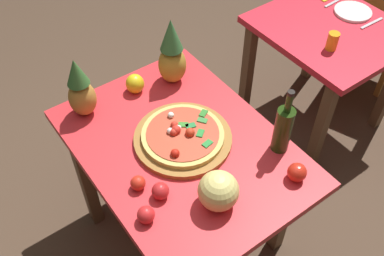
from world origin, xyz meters
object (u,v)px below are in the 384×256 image
pineapple_right (172,55)px  knife_utensil (372,23)px  wine_bottle (283,128)px  pineapple_left (81,90)px  tomato_by_bottle (160,191)px  pizza_board (183,139)px  bell_pepper (135,84)px  tomato_at_corner (146,215)px  melon (218,191)px  tomato_beside_pepper (138,183)px  dinner_plate (353,12)px  drinking_glass_juice (332,41)px  fork_utensil (335,2)px  display_table (182,159)px  background_table (327,45)px  pizza (182,135)px  tomato_near_board (297,172)px  dining_chair (379,26)px

pineapple_right → knife_utensil: bearing=77.2°
wine_bottle → pineapple_left: bearing=-139.8°
tomato_by_bottle → knife_utensil: bearing=99.5°
pizza_board → bell_pepper: bell_pepper is taller
pizza_board → tomato_at_corner: 0.42m
pineapple_right → melon: bearing=-20.8°
tomato_beside_pepper → dinner_plate: 1.72m
drinking_glass_juice → fork_utensil: drinking_glass_juice is taller
display_table → bell_pepper: (-0.42, 0.02, 0.15)m
background_table → pineapple_right: bearing=-99.0°
pizza_board → pizza: bearing=-110.6°
tomato_near_board → dinner_plate: 1.32m
dinner_plate → pineapple_left: bearing=-96.4°
pineapple_left → tomato_near_board: pineapple_left is taller
display_table → melon: 0.38m
melon → fork_utensil: size_ratio=0.89×
wine_bottle → tomato_at_corner: wine_bottle is taller
pizza_board → dining_chair: bearing=97.7°
pizza_board → tomato_beside_pepper: 0.31m
display_table → drinking_glass_juice: (-0.09, 1.05, 0.15)m
tomato_at_corner → fork_utensil: tomato_at_corner is taller
drinking_glass_juice → dinner_plate: (-0.16, 0.37, -0.04)m
display_table → knife_utensil: knife_utensil is taller
fork_utensil → tomato_by_bottle: bearing=-74.3°
melon → tomato_beside_pepper: size_ratio=2.58×
drinking_glass_juice → fork_utensil: 0.48m
background_table → bell_pepper: 1.22m
pineapple_right → dinner_plate: 1.22m
display_table → bell_pepper: 0.45m
pizza_board → drinking_glass_juice: (-0.07, 1.03, 0.04)m
pizza → drinking_glass_juice: size_ratio=3.65×
melon → bell_pepper: size_ratio=1.62×
wine_bottle → fork_utensil: (-0.64, 1.08, -0.12)m
tomato_by_bottle → fork_utensil: bearing=108.7°
wine_bottle → bell_pepper: bearing=-155.0°
pizza_board → fork_utensil: (-0.37, 1.40, -0.01)m
tomato_near_board → drinking_glass_juice: drinking_glass_juice is taller
display_table → tomato_by_bottle: (0.17, -0.22, 0.14)m
drinking_glass_juice → pineapple_left: bearing=-104.9°
tomato_near_board → pineapple_left: bearing=-148.4°
tomato_beside_pepper → tomato_near_board: 0.64m
dinner_plate → tomato_beside_pepper: bearing=-79.1°
pizza → pineapple_right: pineapple_right is taller
pineapple_left → bell_pepper: size_ratio=3.15×
tomato_at_corner → drinking_glass_juice: (-0.31, 1.37, 0.02)m
dining_chair → wine_bottle: size_ratio=2.56×
melon → tomato_beside_pepper: (-0.24, -0.21, -0.05)m
pineapple_left → drinking_glass_juice: pineapple_left is taller
display_table → dinner_plate: bearing=99.8°
tomato_at_corner → dining_chair: bearing=102.9°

